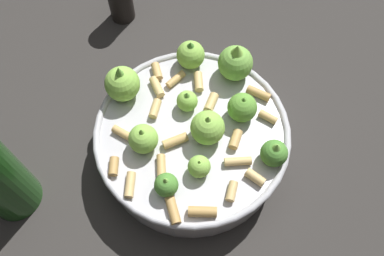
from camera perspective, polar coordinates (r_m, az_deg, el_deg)
ground_plane at (r=0.58m, az=-0.00°, el=-3.12°), size 2.40×2.40×0.00m
cooking_pan at (r=0.54m, az=0.05°, el=-1.04°), size 0.26×0.25×0.12m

